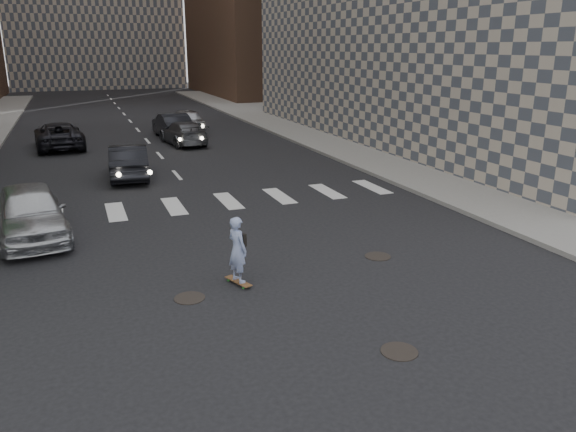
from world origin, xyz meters
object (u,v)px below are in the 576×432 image
object	(u,v)px
skateboarder	(238,250)
traffic_car_d	(186,120)
silver_sedan	(30,212)
traffic_car_c	(59,135)
traffic_car_a	(129,161)
traffic_car_e	(172,125)
traffic_car_b	(183,133)

from	to	relation	value
skateboarder	traffic_car_d	world-z (taller)	skateboarder
silver_sedan	traffic_car_c	bearing A→B (deg)	81.00
skateboarder	traffic_car_a	size ratio (longest dim) A/B	0.38
skateboarder	traffic_car_e	world-z (taller)	skateboarder
skateboarder	silver_sedan	size ratio (longest dim) A/B	0.36
traffic_car_a	traffic_car_e	size ratio (longest dim) A/B	0.94
traffic_car_e	silver_sedan	bearing A→B (deg)	64.35
traffic_car_b	traffic_car_d	xyz separation A→B (m)	(1.10, 4.70, 0.12)
skateboarder	traffic_car_e	bearing A→B (deg)	63.62
skateboarder	silver_sedan	bearing A→B (deg)	110.67
traffic_car_a	traffic_car_d	xyz separation A→B (m)	(4.93, 12.50, 0.06)
silver_sedan	skateboarder	bearing A→B (deg)	-55.67
silver_sedan	traffic_car_c	size ratio (longest dim) A/B	0.90
traffic_car_b	traffic_car_d	world-z (taller)	traffic_car_d
traffic_car_b	traffic_car_e	size ratio (longest dim) A/B	0.98
traffic_car_a	traffic_car_c	world-z (taller)	traffic_car_a
skateboarder	traffic_car_c	distance (m)	21.95
silver_sedan	traffic_car_b	distance (m)	16.69
silver_sedan	traffic_car_e	size ratio (longest dim) A/B	1.00
traffic_car_b	traffic_car_e	world-z (taller)	traffic_car_e
traffic_car_c	silver_sedan	bearing A→B (deg)	83.61
skateboarder	traffic_car_a	distance (m)	12.69
traffic_car_d	traffic_car_e	size ratio (longest dim) A/B	0.99
skateboarder	traffic_car_b	bearing A→B (deg)	62.34
silver_sedan	traffic_car_b	size ratio (longest dim) A/B	1.02
silver_sedan	traffic_car_c	world-z (taller)	silver_sedan
silver_sedan	traffic_car_a	bearing A→B (deg)	57.25
traffic_car_b	traffic_car_c	bearing A→B (deg)	-16.63
traffic_car_b	traffic_car_d	bearing A→B (deg)	-110.30
traffic_car_a	traffic_car_c	bearing A→B (deg)	-67.52
traffic_car_c	traffic_car_e	size ratio (longest dim) A/B	1.12
traffic_car_a	traffic_car_e	bearing A→B (deg)	-104.55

